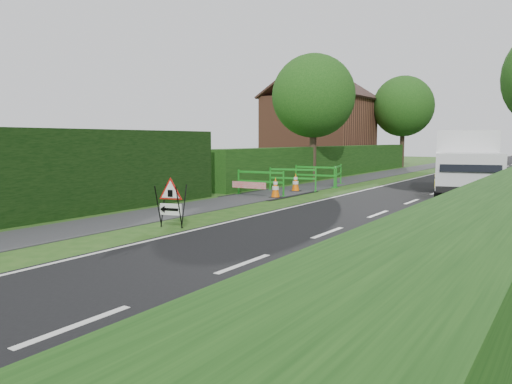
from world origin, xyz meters
The scene contains 19 objects.
ground centered at (0.00, 0.00, 0.00)m, with size 120.00×120.00×0.00m, color #1F4814.
road_surface centered at (2.50, 35.00, 0.00)m, with size 6.00×90.00×0.02m, color black.
footpath centered at (-3.00, 35.00, 0.01)m, with size 2.00×90.00×0.02m, color #2D2D30.
hedge_west_far centered at (-5.00, 22.00, 0.00)m, with size 1.00×24.00×1.80m, color #14380F.
house_west centered at (-10.00, 30.00, 2.90)m, with size 7.50×7.40×7.88m.
tree_nw centered at (-4.60, 18.00, 4.48)m, with size 4.40×4.40×6.70m.
tree_fw centered at (-4.60, 34.00, 4.83)m, with size 4.80×4.80×7.24m.
triangle_sign centered at (-1.08, 3.01, 0.74)m, with size 0.88×0.88×1.06m.
works_van centered at (3.70, 14.48, 1.35)m, with size 3.34×5.90×2.54m.
traffic_cone_0 centered at (4.75, 11.64, 0.39)m, with size 0.38×0.38×0.79m.
traffic_cone_1 centered at (5.30, 13.76, 0.39)m, with size 0.38×0.38×0.79m.
traffic_cone_3 centered at (-2.21, 10.04, 0.39)m, with size 0.38×0.38×0.79m.
traffic_cone_4 centered at (-2.68, 12.50, 0.39)m, with size 0.38×0.38×0.79m.
ped_barrier_0 centered at (-3.09, 10.38, 0.63)m, with size 2.08×0.50×1.00m.
ped_barrier_1 centered at (-2.89, 12.63, 0.63)m, with size 2.08×0.87×1.00m.
ped_barrier_2 centered at (-2.85, 14.78, 0.63)m, with size 2.08×0.47×1.00m.
ped_barrier_3 centered at (-2.20, 15.83, 0.63)m, with size 0.87×2.08×1.00m.
redwhite_plank centered at (-3.26, 9.81, 0.00)m, with size 1.50×0.04×0.25m, color red.
hatchback_car centered at (1.43, 24.85, 0.62)m, with size 1.46×3.64×1.24m, color silver.
Camera 1 is at (7.34, -6.09, 2.19)m, focal length 35.00 mm.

